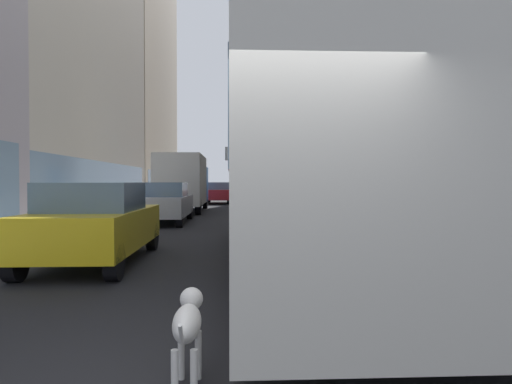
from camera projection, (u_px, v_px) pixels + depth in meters
ground_plane at (234, 201)px, 38.47m from camera, size 120.00×120.00×0.00m
sidewalk_left at (166, 201)px, 38.18m from camera, size 2.40×110.00×0.15m
sidewalk_right at (301, 200)px, 38.75m from camera, size 2.40×110.00×0.15m
building_left_mid at (29, 43)px, 26.36m from camera, size 8.87×22.78×19.44m
building_left_far at (127, 55)px, 50.94m from camera, size 8.25×22.83×31.76m
building_right_far at (338, 52)px, 51.81m from camera, size 10.97×20.39×32.90m
transit_bus at (298, 174)px, 8.81m from camera, size 2.78×11.53×3.05m
car_silver_sedan at (164, 202)px, 18.01m from camera, size 1.89×4.57×1.62m
car_white_van at (269, 192)px, 36.20m from camera, size 1.88×4.77×1.62m
car_red_coupe at (218, 193)px, 34.92m from camera, size 1.84×4.75×1.62m
car_yellow_taxi at (96, 222)px, 9.10m from camera, size 1.81×4.32×1.62m
car_black_suv at (252, 194)px, 30.28m from camera, size 1.80×4.31×1.62m
box_truck at (184, 182)px, 25.16m from camera, size 2.30×7.50×3.05m
dalmatian_dog at (188, 323)px, 3.60m from camera, size 0.22×0.96×0.72m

